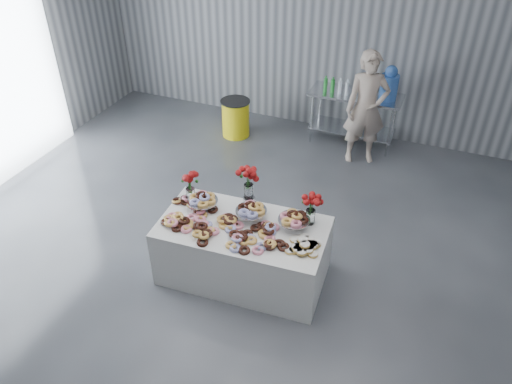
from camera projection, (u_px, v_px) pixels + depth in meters
ground at (207, 294)px, 5.78m from camera, size 9.00×9.00×0.00m
room_walls at (166, 71)px, 4.38m from camera, size 8.04×9.04×4.02m
display_table at (243, 251)px, 5.82m from camera, size 1.96×1.12×0.75m
prep_table at (354, 109)px, 8.29m from camera, size 1.50×0.60×0.90m
donut_mounds at (241, 226)px, 5.54m from camera, size 1.85×0.91×0.09m
cake_stand_left at (202, 199)px, 5.78m from camera, size 0.36×0.36×0.17m
cake_stand_mid at (251, 209)px, 5.62m from camera, size 0.36×0.36×0.17m
cake_stand_right at (294, 218)px, 5.49m from camera, size 0.36×0.36×0.17m
danish_pile at (305, 245)px, 5.26m from camera, size 0.48×0.48×0.11m
bouquet_left at (189, 181)px, 5.82m from camera, size 0.26×0.26×0.42m
bouquet_right at (311, 202)px, 5.48m from camera, size 0.26×0.26×0.42m
bouquet_center at (249, 181)px, 5.67m from camera, size 0.26×0.26×0.57m
water_jug at (389, 84)px, 7.83m from camera, size 0.28×0.28×0.55m
drink_bottles at (336, 85)px, 8.08m from camera, size 0.54×0.08×0.27m
person at (366, 109)px, 7.68m from camera, size 0.78×0.65×1.81m
trash_barrel at (236, 118)px, 8.67m from camera, size 0.51×0.51×0.66m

